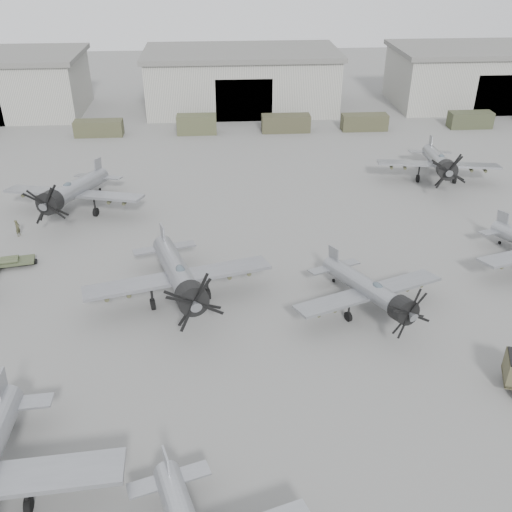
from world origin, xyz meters
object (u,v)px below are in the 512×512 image
(aircraft_mid_1, at_px, (179,276))
(aircraft_far_0, at_px, (72,191))
(aircraft_mid_2, at_px, (372,291))
(ground_crew, at_px, (18,228))
(aircraft_far_1, at_px, (439,162))

(aircraft_mid_1, distance_m, aircraft_far_0, 19.56)
(aircraft_mid_2, relative_size, aircraft_far_0, 0.83)
(aircraft_mid_2, xyz_separation_m, ground_crew, (-29.20, 14.39, -1.32))
(aircraft_far_0, distance_m, ground_crew, 6.19)
(aircraft_mid_1, height_order, aircraft_mid_2, aircraft_mid_1)
(aircraft_mid_1, relative_size, aircraft_mid_2, 1.22)
(aircraft_far_1, bearing_deg, aircraft_mid_1, -131.81)
(aircraft_mid_1, xyz_separation_m, aircraft_mid_2, (13.81, -2.34, -0.43))
(aircraft_mid_1, bearing_deg, aircraft_far_0, 109.58)
(aircraft_mid_1, distance_m, aircraft_mid_2, 14.02)
(aircraft_mid_1, height_order, aircraft_far_1, aircraft_mid_1)
(aircraft_mid_2, relative_size, ground_crew, 7.22)
(aircraft_mid_2, relative_size, aircraft_far_1, 0.87)
(aircraft_mid_2, xyz_separation_m, aircraft_far_0, (-24.88, 18.48, 0.38))
(aircraft_mid_2, bearing_deg, aircraft_mid_1, 149.38)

